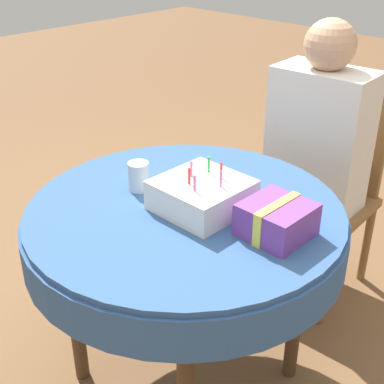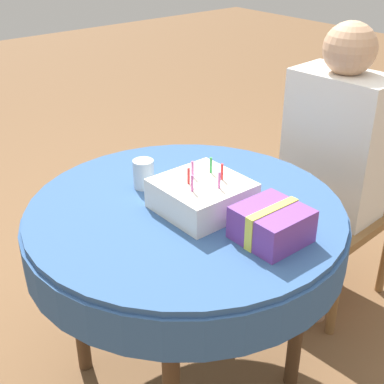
{
  "view_description": "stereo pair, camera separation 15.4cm",
  "coord_description": "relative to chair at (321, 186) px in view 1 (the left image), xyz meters",
  "views": [
    {
      "loc": [
        1.03,
        -1.02,
        1.54
      ],
      "look_at": [
        0.02,
        0.01,
        0.78
      ],
      "focal_mm": 50.0,
      "sensor_mm": 36.0,
      "label": 1
    },
    {
      "loc": [
        1.13,
        -0.91,
        1.54
      ],
      "look_at": [
        0.02,
        0.01,
        0.78
      ],
      "focal_mm": 50.0,
      "sensor_mm": 36.0,
      "label": 2
    }
  ],
  "objects": [
    {
      "name": "dining_table",
      "position": [
        0.01,
        -0.85,
        0.16
      ],
      "size": [
        1.01,
        1.01,
        0.72
      ],
      "color": "#335689",
      "rests_on": "ground_plane"
    },
    {
      "name": "birthday_cake",
      "position": [
        0.06,
        -0.82,
        0.3
      ],
      "size": [
        0.25,
        0.25,
        0.15
      ],
      "color": "white",
      "rests_on": "dining_table"
    },
    {
      "name": "person",
      "position": [
        0.01,
        -0.1,
        0.23
      ],
      "size": [
        0.4,
        0.33,
        1.19
      ],
      "rotation": [
        0.0,
        0.0,
        0.07
      ],
      "color": "tan",
      "rests_on": "ground_plane"
    },
    {
      "name": "gift_box",
      "position": [
        0.31,
        -0.79,
        0.3
      ],
      "size": [
        0.18,
        0.18,
        0.1
      ],
      "color": "#753D99",
      "rests_on": "dining_table"
    },
    {
      "name": "chair",
      "position": [
        0.0,
        0.0,
        0.0
      ],
      "size": [
        0.48,
        0.48,
        0.88
      ],
      "rotation": [
        0.0,
        0.0,
        0.07
      ],
      "color": "brown",
      "rests_on": "ground_plane"
    },
    {
      "name": "drinking_glass",
      "position": [
        -0.18,
        -0.88,
        0.3
      ],
      "size": [
        0.07,
        0.07,
        0.1
      ],
      "color": "silver",
      "rests_on": "dining_table"
    },
    {
      "name": "ground_plane",
      "position": [
        0.01,
        -0.85,
        -0.47
      ],
      "size": [
        12.0,
        12.0,
        0.0
      ],
      "primitive_type": "plane",
      "color": "brown"
    }
  ]
}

